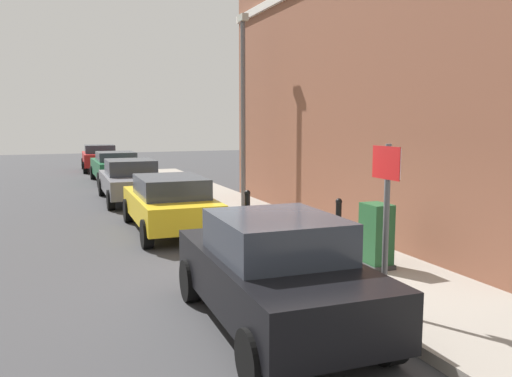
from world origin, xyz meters
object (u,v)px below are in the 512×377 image
object	(u,v)px
lamppost	(243,103)
utility_cabinet	(376,238)
car_grey	(131,180)
car_yellow	(170,202)
bollard_near_cabinet	(338,222)
street_sign	(386,203)
car_black	(274,271)
car_green	(116,166)
car_red	(100,157)
bollard_far_kerb	(248,211)

from	to	relation	value
lamppost	utility_cabinet	bearing A→B (deg)	-90.95
car_grey	utility_cabinet	distance (m)	10.93
utility_cabinet	car_grey	bearing A→B (deg)	104.82
car_yellow	lamppost	bearing A→B (deg)	-51.24
bollard_near_cabinet	lamppost	size ratio (longest dim) A/B	0.18
bollard_near_cabinet	street_sign	world-z (taller)	street_sign
car_black	bollard_near_cabinet	distance (m)	4.09
car_green	car_red	bearing A→B (deg)	0.85
car_black	car_yellow	world-z (taller)	car_black
street_sign	lamppost	world-z (taller)	lamppost
car_red	utility_cabinet	world-z (taller)	car_red
car_red	bollard_near_cabinet	xyz separation A→B (m)	(2.88, -21.09, -0.05)
car_green	lamppost	size ratio (longest dim) A/B	0.78
car_green	utility_cabinet	xyz separation A→B (m)	(2.62, -16.48, -0.05)
car_black	bollard_far_kerb	world-z (taller)	car_black
utility_cabinet	bollard_far_kerb	world-z (taller)	utility_cabinet
car_red	car_green	bearing A→B (deg)	-176.82
bollard_near_cabinet	utility_cabinet	bearing A→B (deg)	-93.86
car_yellow	car_grey	xyz separation A→B (m)	(-0.16, 5.51, -0.01)
car_red	bollard_near_cabinet	bearing A→B (deg)	-170.59
lamppost	car_black	bearing A→B (deg)	-107.59
car_black	car_red	bearing A→B (deg)	1.57
car_yellow	bollard_far_kerb	size ratio (longest dim) A/B	4.18
car_green	street_sign	bearing A→B (deg)	-176.22
car_black	car_green	xyz separation A→B (m)	(0.03, 18.02, -0.04)
utility_cabinet	lamppost	distance (m)	7.66
car_red	bollard_far_kerb	xyz separation A→B (m)	(1.60, -19.21, -0.05)
car_grey	street_sign	world-z (taller)	street_sign
car_red	bollard_near_cabinet	world-z (taller)	car_red
car_green	utility_cabinet	distance (m)	16.68
utility_cabinet	bollard_far_kerb	distance (m)	3.57
car_yellow	utility_cabinet	world-z (taller)	car_yellow
bollard_far_kerb	street_sign	world-z (taller)	street_sign
car_grey	car_green	distance (m)	5.92
car_green	bollard_far_kerb	xyz separation A→B (m)	(1.43, -13.11, -0.03)
street_sign	lamppost	distance (m)	9.33
car_green	bollard_near_cabinet	size ratio (longest dim) A/B	4.32
car_black	street_sign	size ratio (longest dim) A/B	1.73
bollard_far_kerb	street_sign	xyz separation A→B (m)	(0.01, -5.26, 0.96)
car_green	utility_cabinet	bearing A→B (deg)	-171.68
bollard_near_cabinet	lamppost	world-z (taller)	lamppost
utility_cabinet	lamppost	world-z (taller)	lamppost
car_grey	bollard_far_kerb	xyz separation A→B (m)	(1.61, -7.20, -0.03)
car_grey	car_red	bearing A→B (deg)	0.52
car_yellow	car_green	distance (m)	11.42
car_yellow	car_green	world-z (taller)	car_yellow
car_grey	bollard_near_cabinet	distance (m)	9.53
car_red	car_grey	bearing A→B (deg)	-178.43
car_yellow	bollard_near_cabinet	world-z (taller)	car_yellow
utility_cabinet	street_sign	distance (m)	2.44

